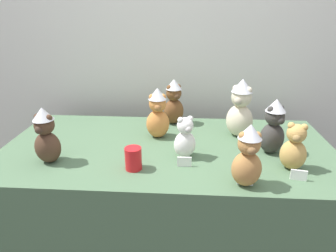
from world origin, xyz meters
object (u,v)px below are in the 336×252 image
object	(u,v)px
teddy_bear_chestnut	(174,102)
party_cup_red	(133,158)
teddy_bear_cream	(240,109)
teddy_bear_honey	(294,148)
display_table	(168,201)
teddy_bear_ginger	(158,114)
teddy_bear_caramel	(248,156)
teddy_bear_cocoa	(46,136)
teddy_bear_charcoal	(273,127)
teddy_bear_snow	(185,139)

from	to	relation	value
teddy_bear_chestnut	party_cup_red	distance (m)	0.64
teddy_bear_chestnut	teddy_bear_cream	size ratio (longest dim) A/B	0.86
teddy_bear_honey	display_table	bearing A→B (deg)	178.10
display_table	teddy_bear_cream	xyz separation A→B (m)	(0.41, 0.17, 0.54)
display_table	teddy_bear_ginger	world-z (taller)	teddy_bear_ginger
teddy_bear_ginger	teddy_bear_cream	world-z (taller)	teddy_bear_cream
teddy_bear_caramel	teddy_bear_cocoa	world-z (taller)	teddy_bear_cocoa
teddy_bear_cream	party_cup_red	xyz separation A→B (m)	(-0.56, -0.43, -0.11)
teddy_bear_charcoal	teddy_bear_snow	distance (m)	0.46
party_cup_red	teddy_bear_charcoal	bearing A→B (deg)	17.71
party_cup_red	teddy_bear_caramel	bearing A→B (deg)	-11.62
teddy_bear_caramel	teddy_bear_ginger	bearing A→B (deg)	125.29
display_table	party_cup_red	bearing A→B (deg)	-119.47
display_table	teddy_bear_honey	size ratio (longest dim) A/B	7.81
teddy_bear_honey	teddy_bear_cocoa	size ratio (longest dim) A/B	0.82
teddy_bear_cream	party_cup_red	distance (m)	0.72
teddy_bear_honey	teddy_bear_charcoal	bearing A→B (deg)	125.51
teddy_bear_caramel	teddy_bear_charcoal	world-z (taller)	teddy_bear_charcoal
display_table	teddy_bear_snow	xyz separation A→B (m)	(0.09, -0.12, 0.47)
teddy_bear_chestnut	teddy_bear_caramel	distance (m)	0.80
teddy_bear_honey	teddy_bear_charcoal	distance (m)	0.18
teddy_bear_honey	teddy_bear_ginger	bearing A→B (deg)	170.92
teddy_bear_chestnut	teddy_bear_ginger	world-z (taller)	teddy_bear_ginger
display_table	teddy_bear_honey	world-z (taller)	teddy_bear_honey
teddy_bear_chestnut	teddy_bear_cream	xyz separation A→B (m)	(0.40, -0.18, 0.02)
teddy_bear_snow	teddy_bear_cocoa	bearing A→B (deg)	162.82
teddy_bear_cream	teddy_bear_caramel	size ratio (longest dim) A/B	1.22
teddy_bear_honey	teddy_bear_cocoa	distance (m)	1.18
teddy_bear_snow	teddy_bear_cocoa	world-z (taller)	teddy_bear_cocoa
teddy_bear_cream	teddy_bear_charcoal	xyz separation A→B (m)	(0.14, -0.21, -0.03)
party_cup_red	teddy_bear_ginger	bearing A→B (deg)	78.29
teddy_bear_honey	teddy_bear_cream	xyz separation A→B (m)	(-0.19, 0.38, 0.06)
teddy_bear_chestnut	teddy_bear_ginger	distance (m)	0.24
teddy_bear_cream	party_cup_red	size ratio (longest dim) A/B	3.15
display_table	teddy_bear_snow	world-z (taller)	teddy_bear_snow
teddy_bear_snow	teddy_bear_cocoa	size ratio (longest dim) A/B	0.77
teddy_bear_chestnut	teddy_bear_charcoal	world-z (taller)	teddy_bear_chestnut
teddy_bear_chestnut	teddy_bear_honey	world-z (taller)	teddy_bear_chestnut
teddy_bear_snow	teddy_bear_chestnut	bearing A→B (deg)	74.16
teddy_bear_ginger	teddy_bear_chestnut	bearing A→B (deg)	61.81
teddy_bear_ginger	teddy_bear_cream	bearing A→B (deg)	-2.57
teddy_bear_charcoal	teddy_bear_ginger	bearing A→B (deg)	138.10
teddy_bear_charcoal	display_table	bearing A→B (deg)	148.72
teddy_bear_honey	teddy_bear_cream	world-z (taller)	teddy_bear_cream
display_table	teddy_bear_charcoal	world-z (taller)	teddy_bear_charcoal
teddy_bear_charcoal	teddy_bear_cocoa	size ratio (longest dim) A/B	1.03
teddy_bear_cream	teddy_bear_snow	distance (m)	0.44
teddy_bear_snow	teddy_bear_caramel	bearing A→B (deg)	-67.87
teddy_bear_honey	teddy_bear_snow	size ratio (longest dim) A/B	1.06
teddy_bear_honey	teddy_bear_snow	bearing A→B (deg)	-172.54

